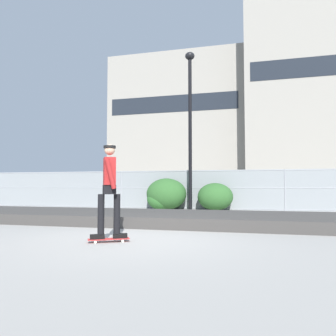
# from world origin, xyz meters

# --- Properties ---
(ground_plane) EXTENTS (120.00, 120.00, 0.00)m
(ground_plane) POSITION_xyz_m (0.00, 0.00, 0.00)
(ground_plane) COLOR gray
(gravel_berm) EXTENTS (17.58, 3.22, 0.30)m
(gravel_berm) POSITION_xyz_m (0.00, 3.21, 0.15)
(gravel_berm) COLOR #3D3A38
(gravel_berm) RESTS_ON ground_plane
(skateboard) EXTENTS (0.80, 0.57, 0.07)m
(skateboard) POSITION_xyz_m (-0.22, -0.36, 0.06)
(skateboard) COLOR #B22D2D
(skateboard) RESTS_ON ground_plane
(skater) EXTENTS (0.68, 0.62, 1.85)m
(skater) POSITION_xyz_m (-0.22, -0.36, 1.13)
(skater) COLOR black
(skater) RESTS_ON skateboard
(chain_fence) EXTENTS (23.44, 0.06, 1.85)m
(chain_fence) POSITION_xyz_m (0.00, 9.13, 0.93)
(chain_fence) COLOR gray
(chain_fence) RESTS_ON ground_plane
(street_lamp) EXTENTS (0.44, 0.44, 7.33)m
(street_lamp) POSITION_xyz_m (-0.25, 8.44, 4.51)
(street_lamp) COLOR black
(street_lamp) RESTS_ON ground_plane
(parked_car_near) EXTENTS (4.55, 2.25, 1.66)m
(parked_car_near) POSITION_xyz_m (-3.76, 11.24, 0.84)
(parked_car_near) COLOR #474C54
(parked_car_near) RESTS_ON ground_plane
(parked_car_mid) EXTENTS (4.44, 2.02, 1.66)m
(parked_car_mid) POSITION_xyz_m (2.39, 11.30, 0.84)
(parked_car_mid) COLOR black
(parked_car_mid) RESTS_ON ground_plane
(library_building) EXTENTS (20.78, 13.73, 21.31)m
(library_building) POSITION_xyz_m (-8.85, 47.01, 10.65)
(library_building) COLOR gray
(library_building) RESTS_ON ground_plane
(office_block) EXTENTS (18.89, 15.80, 25.38)m
(office_block) POSITION_xyz_m (11.05, 44.37, 12.69)
(office_block) COLOR gray
(office_block) RESTS_ON ground_plane
(shrub_left) EXTENTS (1.29, 1.06, 1.00)m
(shrub_left) POSITION_xyz_m (-1.63, 8.38, 0.50)
(shrub_left) COLOR #336B2D
(shrub_left) RESTS_ON ground_plane
(shrub_center) EXTENTS (1.88, 1.54, 1.46)m
(shrub_center) POSITION_xyz_m (-1.40, 8.53, 0.73)
(shrub_center) COLOR #2D5B28
(shrub_center) RESTS_ON ground_plane
(shrub_right) EXTENTS (1.60, 1.31, 1.23)m
(shrub_right) POSITION_xyz_m (0.86, 8.58, 0.62)
(shrub_right) COLOR #2D5B28
(shrub_right) RESTS_ON ground_plane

